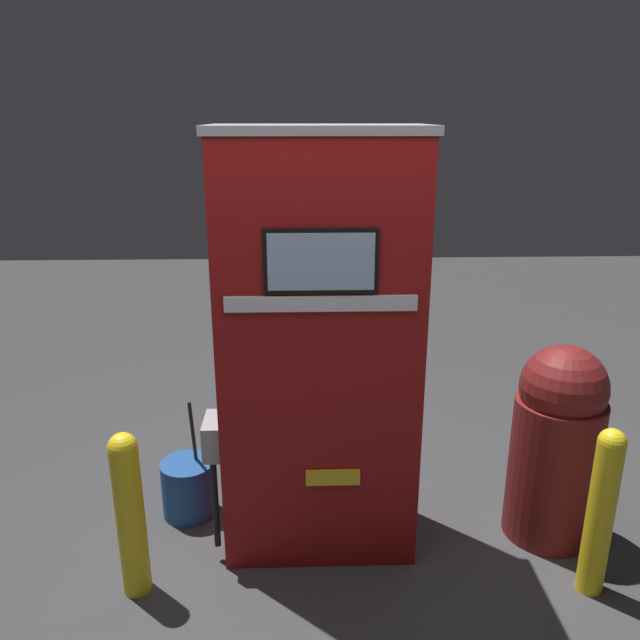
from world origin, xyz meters
TOP-DOWN VIEW (x-y plane):
  - ground_plane at (0.00, 0.00)m, footprint 14.00×14.00m
  - gas_pump at (-0.00, 0.25)m, footprint 1.05×0.54m
  - safety_bollard at (-0.87, -0.12)m, footprint 0.13×0.13m
  - trash_bin at (1.22, 0.24)m, footprint 0.45×0.45m
  - safety_bollard_far at (1.27, -0.19)m, footprint 0.12×0.12m
  - squeegee_bucket at (-0.72, 0.47)m, footprint 0.30×0.30m

SIDE VIEW (x-z plane):
  - ground_plane at x=0.00m, z-range 0.00..0.00m
  - squeegee_bucket at x=-0.72m, z-range -0.19..0.52m
  - safety_bollard at x=-0.87m, z-range 0.02..0.85m
  - safety_bollard_far at x=1.27m, z-range 0.02..0.87m
  - trash_bin at x=1.22m, z-range 0.01..1.08m
  - gas_pump at x=0.00m, z-range 0.00..2.11m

